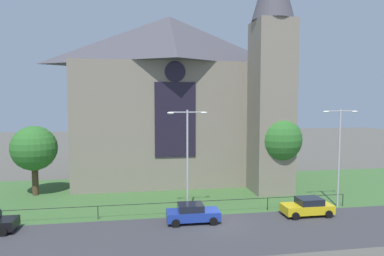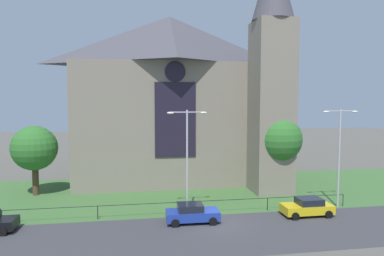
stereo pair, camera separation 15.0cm
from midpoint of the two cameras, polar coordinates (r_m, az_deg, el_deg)
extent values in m
plane|color=#56544C|center=(37.32, 0.81, -10.50)|extent=(160.00, 160.00, 0.00)
cube|color=#38383D|center=(26.16, 5.67, -17.12)|extent=(120.00, 8.00, 0.01)
cube|color=#3D6633|center=(35.42, 1.40, -11.31)|extent=(120.00, 20.00, 0.01)
cube|color=gray|center=(42.35, -3.86, 0.87)|extent=(22.00, 12.00, 14.00)
pyramid|color=#47444C|center=(42.92, -3.93, 14.32)|extent=(22.00, 12.00, 6.00)
cube|color=black|center=(36.30, -2.95, 1.40)|extent=(4.40, 0.16, 8.00)
cylinder|color=black|center=(36.39, -2.98, 9.44)|extent=(2.20, 0.15, 2.20)
cube|color=gray|center=(36.86, 13.06, 3.36)|extent=(4.00, 4.00, 18.00)
cylinder|color=black|center=(29.53, -1.12, -12.31)|extent=(29.22, 0.05, 0.05)
cylinder|color=black|center=(31.26, -29.45, -12.99)|extent=(0.06, 0.07, 1.10)
cylinder|color=black|center=(29.60, -15.67, -13.55)|extent=(0.07, 0.07, 1.10)
cylinder|color=black|center=(29.70, -1.12, -13.33)|extent=(0.07, 0.07, 1.10)
cylinder|color=black|center=(31.53, 12.46, -12.37)|extent=(0.06, 0.07, 1.10)
cylinder|color=black|center=(34.83, 23.90, -11.03)|extent=(0.07, 0.07, 1.10)
cylinder|color=#4C3823|center=(37.23, 14.07, -7.61)|extent=(0.57, 0.57, 3.87)
sphere|color=#2D6B28|center=(36.65, 14.18, -1.84)|extent=(4.89, 4.89, 4.89)
cylinder|color=#4C3823|center=(38.87, -24.95, -7.91)|extent=(0.63, 0.63, 3.17)
sphere|color=#2D6B28|center=(38.33, -25.11, -3.08)|extent=(4.57, 4.57, 4.57)
cylinder|color=#B2B2B7|center=(28.66, -0.93, -5.90)|extent=(0.16, 0.16, 8.94)
cylinder|color=#B2B2B7|center=(28.12, -2.35, 2.66)|extent=(1.40, 0.10, 0.10)
cylinder|color=#B2B2B7|center=(28.33, 0.47, 2.67)|extent=(1.40, 0.10, 0.10)
ellipsoid|color=white|center=(28.05, -3.77, 2.54)|extent=(0.57, 0.26, 0.20)
ellipsoid|color=white|center=(28.46, 1.86, 2.58)|extent=(0.57, 0.26, 0.20)
cylinder|color=#B2B2B7|center=(33.62, 23.36, -4.71)|extent=(0.16, 0.16, 8.97)
cylinder|color=#B2B2B7|center=(32.87, 22.56, 2.62)|extent=(1.40, 0.10, 0.10)
cylinder|color=#B2B2B7|center=(33.63, 24.58, 2.59)|extent=(1.40, 0.10, 0.10)
ellipsoid|color=white|center=(32.50, 21.50, 2.55)|extent=(0.57, 0.26, 0.20)
ellipsoid|color=white|center=(34.02, 25.56, 2.49)|extent=(0.57, 0.26, 0.20)
cylinder|color=black|center=(30.36, -28.15, -13.92)|extent=(0.64, 0.22, 0.64)
cylinder|color=black|center=(28.75, -29.36, -14.99)|extent=(0.64, 0.22, 0.64)
cube|color=#1E3899|center=(27.90, 0.01, -14.38)|extent=(4.22, 1.86, 0.70)
cube|color=black|center=(27.67, -0.41, -13.18)|extent=(2.02, 1.63, 0.55)
cylinder|color=black|center=(29.07, 2.70, -14.21)|extent=(0.64, 0.23, 0.64)
cylinder|color=black|center=(27.41, 3.46, -15.38)|extent=(0.64, 0.23, 0.64)
cylinder|color=black|center=(28.67, -3.26, -14.48)|extent=(0.64, 0.23, 0.64)
cylinder|color=black|center=(26.98, -2.90, -15.71)|extent=(0.64, 0.23, 0.64)
cube|color=gold|center=(31.02, 18.62, -12.67)|extent=(4.20, 1.81, 0.70)
cube|color=black|center=(30.93, 18.98, -11.52)|extent=(2.00, 1.60, 0.55)
cylinder|color=black|center=(29.69, 16.87, -13.99)|extent=(0.64, 0.22, 0.64)
cylinder|color=black|center=(31.23, 15.37, -13.03)|extent=(0.64, 0.22, 0.64)
cylinder|color=black|center=(31.06, 21.87, -13.29)|extent=(0.64, 0.22, 0.64)
cylinder|color=black|center=(32.54, 20.19, -12.43)|extent=(0.64, 0.22, 0.64)
camera|label=1|loc=(0.07, -90.13, -0.01)|focal=31.73mm
camera|label=2|loc=(0.07, 89.87, 0.01)|focal=31.73mm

